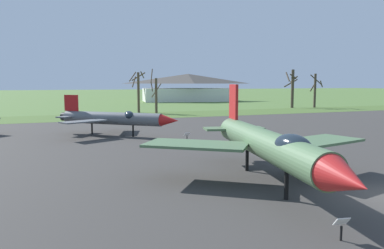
% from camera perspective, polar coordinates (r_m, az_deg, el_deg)
% --- Properties ---
extents(asphalt_apron, '(95.61, 52.65, 0.05)m').
position_cam_1_polar(asphalt_apron, '(32.70, 6.27, -3.22)').
color(asphalt_apron, '#383533').
rests_on(asphalt_apron, ground).
extents(grass_verge_strip, '(155.61, 12.00, 0.06)m').
position_cam_1_polar(grass_verge_strip, '(62.86, -7.76, 1.32)').
color(grass_verge_strip, '#44602A').
rests_on(grass_verge_strip, ground).
extents(jet_fighter_front_right, '(12.79, 16.01, 5.29)m').
position_cam_1_polar(jet_fighter_front_right, '(19.96, 11.39, -2.97)').
color(jet_fighter_front_right, '#4C6B47').
rests_on(jet_fighter_front_right, ground).
extents(info_placard_front_right, '(0.55, 0.38, 0.89)m').
position_cam_1_polar(info_placard_front_right, '(14.24, 21.53, -14.00)').
color(info_placard_front_right, black).
rests_on(info_placard_front_right, ground).
extents(jet_fighter_rear_center, '(11.13, 10.62, 4.14)m').
position_cam_1_polar(jet_fighter_rear_center, '(39.16, -11.50, 0.95)').
color(jet_fighter_rear_center, '#565B60').
rests_on(jet_fighter_rear_center, ground).
extents(info_placard_rear_center, '(0.59, 0.35, 0.95)m').
position_cam_1_polar(info_placard_rear_center, '(34.06, -0.75, -1.81)').
color(info_placard_rear_center, black).
rests_on(info_placard_rear_center, ground).
extents(bare_tree_left_of_center, '(3.29, 2.87, 7.43)m').
position_cam_1_polar(bare_tree_left_of_center, '(69.00, -8.11, 5.25)').
color(bare_tree_left_of_center, brown).
rests_on(bare_tree_left_of_center, ground).
extents(bare_tree_center, '(2.30, 1.92, 7.89)m').
position_cam_1_polar(bare_tree_center, '(67.55, -5.47, 4.60)').
color(bare_tree_center, brown).
rests_on(bare_tree_center, ground).
extents(bare_tree_right_of_center, '(3.53, 3.05, 8.26)m').
position_cam_1_polar(bare_tree_right_of_center, '(85.36, 14.81, 5.48)').
color(bare_tree_right_of_center, '#42382D').
rests_on(bare_tree_right_of_center, ground).
extents(bare_tree_far_right, '(3.70, 2.86, 7.39)m').
position_cam_1_polar(bare_tree_far_right, '(86.79, 18.02, 5.05)').
color(bare_tree_far_right, '#42382D').
rests_on(bare_tree_far_right, ground).
extents(visitor_building, '(28.78, 15.93, 8.03)m').
position_cam_1_polar(visitor_building, '(112.16, -0.58, 5.57)').
color(visitor_building, silver).
rests_on(visitor_building, ground).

